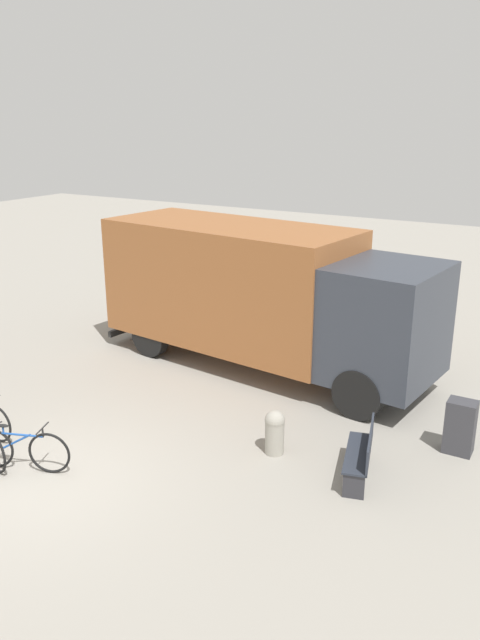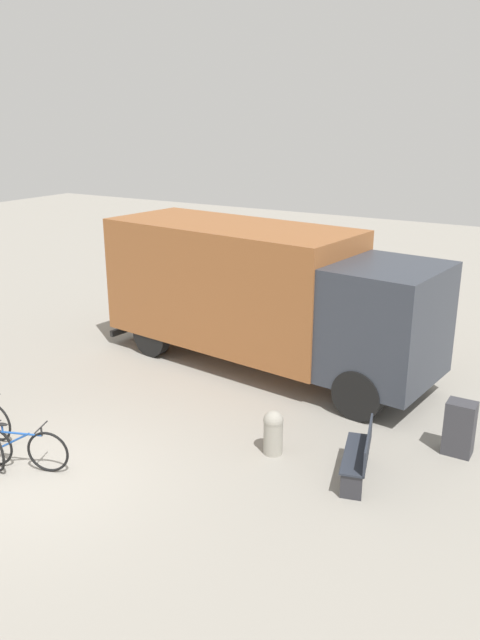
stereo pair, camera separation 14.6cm
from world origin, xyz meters
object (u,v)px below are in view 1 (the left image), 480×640
Objects in this scene: bicycle_far at (21,449)px; utility_box at (460,427)px; park_bench at (362,452)px; delivery_truck at (260,291)px; bollard_near_bench at (275,430)px.

bicycle_far is 7.65m from utility_box.
park_bench is at bearing -126.34° from utility_box.
bicycle_far is at bearing -145.37° from utility_box.
delivery_truck is 10.23× the size of bollard_near_bench.
utility_box reaches higher than bollard_near_bench.
bollard_near_bench is (3.45, 2.67, 0.05)m from bicycle_far.
park_bench is 1.62m from bollard_near_bench.
park_bench is 2.06m from utility_box.
delivery_truck reaches higher than utility_box.
bollard_near_bench is at bearing -51.02° from delivery_truck.
park_bench is 5.74m from bicycle_far.
utility_box is at bearing -51.36° from park_bench.
park_bench reaches higher than bicycle_far.
delivery_truck is 5.56m from utility_box.
bollard_near_bench is at bearing -149.41° from utility_box.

